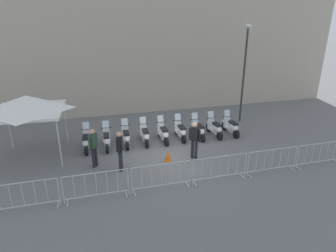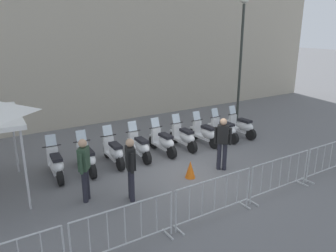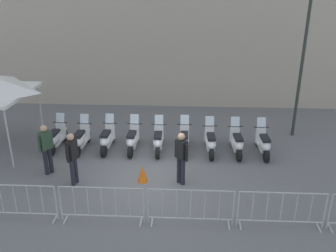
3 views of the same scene
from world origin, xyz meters
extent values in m
plane|color=slate|center=(0.00, 0.00, 0.00)|extent=(120.00, 120.00, 0.00)
cylinder|color=black|center=(-3.89, 2.44, 0.24)|extent=(0.15, 0.48, 0.48)
cylinder|color=black|center=(-3.91, 1.21, 0.24)|extent=(0.15, 0.48, 0.48)
cube|color=white|center=(-3.90, 1.83, 0.28)|extent=(0.30, 0.87, 0.10)
ellipsoid|color=white|center=(-3.91, 1.55, 0.52)|extent=(0.38, 0.85, 0.40)
cube|color=black|center=(-3.91, 1.58, 0.74)|extent=(0.29, 0.61, 0.10)
cube|color=white|center=(-3.89, 2.26, 0.55)|extent=(0.34, 0.15, 0.60)
cylinder|color=black|center=(-3.89, 2.26, 0.88)|extent=(0.56, 0.05, 0.04)
cube|color=silver|center=(-3.89, 2.31, 1.06)|extent=(0.32, 0.15, 0.35)
cube|color=white|center=(-3.89, 2.44, 0.51)|extent=(0.21, 0.32, 0.06)
cylinder|color=black|center=(-2.94, 2.43, 0.24)|extent=(0.14, 0.48, 0.48)
cylinder|color=black|center=(-2.95, 1.19, 0.24)|extent=(0.14, 0.48, 0.48)
cube|color=white|center=(-2.95, 1.81, 0.28)|extent=(0.29, 0.87, 0.10)
ellipsoid|color=white|center=(-2.95, 1.53, 0.52)|extent=(0.37, 0.84, 0.40)
cube|color=black|center=(-2.95, 1.57, 0.74)|extent=(0.28, 0.60, 0.10)
cube|color=white|center=(-2.94, 2.25, 0.55)|extent=(0.34, 0.14, 0.60)
cylinder|color=black|center=(-2.94, 2.25, 0.88)|extent=(0.56, 0.04, 0.04)
cube|color=silver|center=(-2.94, 2.30, 1.06)|extent=(0.32, 0.14, 0.35)
cube|color=white|center=(-2.94, 2.43, 0.51)|extent=(0.20, 0.32, 0.06)
cylinder|color=black|center=(-2.00, 2.56, 0.24)|extent=(0.14, 0.48, 0.48)
cylinder|color=black|center=(-2.00, 1.32, 0.24)|extent=(0.14, 0.48, 0.48)
cube|color=white|center=(-2.00, 1.94, 0.28)|extent=(0.28, 0.87, 0.10)
ellipsoid|color=white|center=(-2.00, 1.66, 0.52)|extent=(0.36, 0.84, 0.40)
cube|color=black|center=(-2.00, 1.69, 0.74)|extent=(0.28, 0.60, 0.10)
cube|color=white|center=(-2.00, 2.37, 0.55)|extent=(0.34, 0.14, 0.60)
cylinder|color=black|center=(-2.00, 2.37, 0.88)|extent=(0.56, 0.04, 0.04)
cube|color=silver|center=(-2.00, 2.42, 1.06)|extent=(0.32, 0.14, 0.35)
cube|color=white|center=(-2.00, 2.56, 0.51)|extent=(0.20, 0.32, 0.06)
cylinder|color=black|center=(-1.06, 2.59, 0.24)|extent=(0.15, 0.48, 0.48)
cylinder|color=black|center=(-1.03, 1.35, 0.24)|extent=(0.15, 0.48, 0.48)
cube|color=white|center=(-1.04, 1.97, 0.28)|extent=(0.30, 0.87, 0.10)
ellipsoid|color=white|center=(-1.04, 1.69, 0.52)|extent=(0.37, 0.85, 0.40)
cube|color=black|center=(-1.04, 1.72, 0.74)|extent=(0.29, 0.60, 0.10)
cube|color=white|center=(-1.05, 2.40, 0.55)|extent=(0.34, 0.15, 0.60)
cylinder|color=black|center=(-1.05, 2.40, 0.88)|extent=(0.56, 0.05, 0.04)
cube|color=silver|center=(-1.05, 2.45, 1.06)|extent=(0.32, 0.15, 0.35)
cube|color=white|center=(-1.06, 2.59, 0.51)|extent=(0.21, 0.32, 0.06)
cylinder|color=black|center=(-0.13, 2.61, 0.24)|extent=(0.17, 0.49, 0.48)
cylinder|color=black|center=(-0.05, 1.37, 0.24)|extent=(0.17, 0.49, 0.48)
cube|color=white|center=(-0.09, 1.99, 0.28)|extent=(0.34, 0.88, 0.10)
ellipsoid|color=white|center=(-0.07, 1.71, 0.52)|extent=(0.41, 0.86, 0.40)
cube|color=black|center=(-0.07, 1.74, 0.74)|extent=(0.32, 0.62, 0.10)
cube|color=white|center=(-0.12, 2.43, 0.55)|extent=(0.35, 0.16, 0.60)
cylinder|color=black|center=(-0.12, 2.43, 0.88)|extent=(0.56, 0.07, 0.04)
cube|color=silver|center=(-0.12, 2.47, 1.06)|extent=(0.33, 0.16, 0.35)
cube|color=white|center=(-0.13, 2.61, 0.51)|extent=(0.22, 0.33, 0.06)
cylinder|color=black|center=(0.84, 2.71, 0.24)|extent=(0.16, 0.48, 0.48)
cylinder|color=black|center=(0.88, 1.47, 0.24)|extent=(0.16, 0.48, 0.48)
cube|color=white|center=(0.86, 2.09, 0.28)|extent=(0.31, 0.88, 0.10)
ellipsoid|color=white|center=(0.87, 1.81, 0.52)|extent=(0.39, 0.85, 0.40)
cube|color=black|center=(0.87, 1.84, 0.74)|extent=(0.30, 0.61, 0.10)
cube|color=white|center=(0.84, 2.52, 0.55)|extent=(0.35, 0.15, 0.60)
cylinder|color=black|center=(0.84, 2.52, 0.88)|extent=(0.56, 0.06, 0.04)
cube|color=silver|center=(0.84, 2.57, 1.06)|extent=(0.33, 0.15, 0.35)
cube|color=white|center=(0.84, 2.71, 0.51)|extent=(0.21, 0.33, 0.06)
cylinder|color=black|center=(1.76, 2.66, 0.24)|extent=(0.18, 0.49, 0.48)
cylinder|color=black|center=(1.87, 1.42, 0.24)|extent=(0.18, 0.49, 0.48)
cube|color=white|center=(1.82, 2.04, 0.28)|extent=(0.35, 0.89, 0.10)
ellipsoid|color=white|center=(1.84, 1.76, 0.52)|extent=(0.43, 0.87, 0.40)
cube|color=black|center=(1.84, 1.80, 0.74)|extent=(0.33, 0.62, 0.10)
cube|color=white|center=(1.78, 2.47, 0.55)|extent=(0.35, 0.17, 0.60)
cylinder|color=black|center=(1.78, 2.47, 0.88)|extent=(0.56, 0.08, 0.04)
cube|color=silver|center=(1.78, 2.52, 1.06)|extent=(0.33, 0.17, 0.35)
cube|color=white|center=(1.76, 2.66, 0.51)|extent=(0.23, 0.34, 0.06)
cylinder|color=black|center=(2.70, 2.69, 0.24)|extent=(0.19, 0.49, 0.48)
cylinder|color=black|center=(2.84, 1.46, 0.24)|extent=(0.19, 0.49, 0.48)
cube|color=white|center=(2.77, 2.08, 0.28)|extent=(0.37, 0.89, 0.10)
ellipsoid|color=white|center=(2.80, 1.80, 0.52)|extent=(0.45, 0.87, 0.40)
cube|color=black|center=(2.80, 1.83, 0.74)|extent=(0.34, 0.63, 0.10)
cube|color=white|center=(2.72, 2.51, 0.55)|extent=(0.35, 0.18, 0.60)
cylinder|color=black|center=(2.72, 2.51, 0.88)|extent=(0.56, 0.10, 0.04)
cube|color=silver|center=(2.72, 2.56, 1.06)|extent=(0.33, 0.17, 0.35)
cube|color=white|center=(2.70, 2.69, 0.51)|extent=(0.23, 0.34, 0.06)
cylinder|color=black|center=(3.67, 2.72, 0.24)|extent=(0.18, 0.49, 0.48)
cylinder|color=black|center=(3.78, 1.48, 0.24)|extent=(0.18, 0.49, 0.48)
cube|color=white|center=(3.72, 2.10, 0.28)|extent=(0.36, 0.89, 0.10)
ellipsoid|color=white|center=(3.75, 1.82, 0.52)|extent=(0.44, 0.87, 0.40)
cube|color=black|center=(3.75, 1.85, 0.74)|extent=(0.33, 0.62, 0.10)
cube|color=white|center=(3.68, 2.53, 0.55)|extent=(0.35, 0.17, 0.60)
cylinder|color=black|center=(3.68, 2.53, 0.88)|extent=(0.56, 0.09, 0.04)
cube|color=silver|center=(3.68, 2.58, 1.06)|extent=(0.33, 0.17, 0.35)
cube|color=white|center=(3.67, 2.72, 0.51)|extent=(0.23, 0.34, 0.06)
cylinder|color=#B2B5B7|center=(-4.63, -2.56, 0.53)|extent=(0.04, 0.04, 1.05)
cube|color=#B2B5B7|center=(-2.38, -2.46, 0.02)|extent=(0.06, 0.44, 0.04)
cylinder|color=#B2B5B7|center=(-4.51, -2.55, 0.53)|extent=(0.04, 0.04, 1.05)
cylinder|color=#B2B5B7|center=(-2.29, -2.45, 0.53)|extent=(0.04, 0.04, 1.05)
cylinder|color=#B2B5B7|center=(-3.40, -2.50, 1.05)|extent=(2.22, 0.14, 0.04)
cylinder|color=#B2B5B7|center=(-3.40, -2.50, 0.18)|extent=(2.22, 0.14, 0.04)
cylinder|color=#B2B5B7|center=(-4.14, -2.54, 0.61)|extent=(0.02, 0.02, 0.87)
cylinder|color=#B2B5B7|center=(-3.77, -2.52, 0.61)|extent=(0.02, 0.02, 0.87)
cylinder|color=#B2B5B7|center=(-3.40, -2.50, 0.61)|extent=(0.02, 0.02, 0.87)
cylinder|color=#B2B5B7|center=(-3.03, -2.49, 0.61)|extent=(0.02, 0.02, 0.87)
cylinder|color=#B2B5B7|center=(-2.66, -2.47, 0.61)|extent=(0.02, 0.02, 0.87)
cube|color=#B2B5B7|center=(-2.08, -2.44, 0.02)|extent=(0.06, 0.44, 0.04)
cube|color=#B2B5B7|center=(-0.04, -2.35, 0.02)|extent=(0.06, 0.44, 0.04)
cylinder|color=#B2B5B7|center=(-2.17, -2.45, 0.53)|extent=(0.04, 0.04, 1.05)
cylinder|color=#B2B5B7|center=(0.05, -2.35, 0.53)|extent=(0.04, 0.04, 1.05)
cylinder|color=#B2B5B7|center=(-1.06, -2.40, 1.05)|extent=(2.22, 0.14, 0.04)
cylinder|color=#B2B5B7|center=(-1.06, -2.40, 0.18)|extent=(2.22, 0.14, 0.04)
cylinder|color=#B2B5B7|center=(-1.80, -2.43, 0.61)|extent=(0.02, 0.02, 0.87)
cylinder|color=#B2B5B7|center=(-1.43, -2.41, 0.61)|extent=(0.02, 0.02, 0.87)
cylinder|color=#B2B5B7|center=(-1.06, -2.40, 0.61)|extent=(0.02, 0.02, 0.87)
cylinder|color=#B2B5B7|center=(-0.69, -2.38, 0.61)|extent=(0.02, 0.02, 0.87)
cylinder|color=#B2B5B7|center=(-0.32, -2.36, 0.61)|extent=(0.02, 0.02, 0.87)
cube|color=#B2B5B7|center=(0.26, -2.34, 0.02)|extent=(0.06, 0.44, 0.04)
cube|color=#B2B5B7|center=(2.30, -2.25, 0.02)|extent=(0.06, 0.44, 0.04)
cylinder|color=#B2B5B7|center=(0.17, -2.34, 0.53)|extent=(0.04, 0.04, 1.05)
cylinder|color=#B2B5B7|center=(2.38, -2.24, 0.53)|extent=(0.04, 0.04, 1.05)
cylinder|color=#B2B5B7|center=(1.28, -2.29, 1.05)|extent=(2.22, 0.14, 0.04)
cylinder|color=#B2B5B7|center=(1.28, -2.29, 0.18)|extent=(2.22, 0.14, 0.04)
cylinder|color=#B2B5B7|center=(0.54, -2.33, 0.61)|extent=(0.02, 0.02, 0.87)
cylinder|color=#B2B5B7|center=(0.91, -2.31, 0.61)|extent=(0.02, 0.02, 0.87)
cylinder|color=#B2B5B7|center=(1.28, -2.29, 0.61)|extent=(0.02, 0.02, 0.87)
cylinder|color=#B2B5B7|center=(1.65, -2.27, 0.61)|extent=(0.02, 0.02, 0.87)
cylinder|color=#B2B5B7|center=(2.01, -2.26, 0.61)|extent=(0.02, 0.02, 0.87)
cube|color=#B2B5B7|center=(2.59, -2.23, 0.02)|extent=(0.06, 0.44, 0.04)
cylinder|color=#B2B5B7|center=(2.50, -2.24, 0.53)|extent=(0.04, 0.04, 1.05)
cylinder|color=#B2B5B7|center=(3.61, -2.19, 1.05)|extent=(2.22, 0.14, 0.04)
cylinder|color=#B2B5B7|center=(3.61, -2.19, 0.18)|extent=(2.22, 0.14, 0.04)
cylinder|color=#B2B5B7|center=(2.87, -2.22, 0.61)|extent=(0.02, 0.02, 0.87)
cylinder|color=#B2B5B7|center=(3.24, -2.20, 0.61)|extent=(0.02, 0.02, 0.87)
cylinder|color=#B2B5B7|center=(3.61, -2.19, 0.61)|extent=(0.02, 0.02, 0.87)
cylinder|color=#2D332D|center=(5.19, 3.95, 2.73)|extent=(0.12, 0.12, 5.47)
ellipsoid|color=silver|center=(5.19, 3.95, 5.59)|extent=(0.36, 0.36, 0.20)
cylinder|color=#23232D|center=(-2.42, -0.50, 0.45)|extent=(0.14, 0.14, 0.90)
cylinder|color=#23232D|center=(-2.46, -0.68, 0.45)|extent=(0.14, 0.14, 0.90)
cube|color=black|center=(-2.44, -0.59, 1.20)|extent=(0.30, 0.40, 0.60)
sphere|color=tan|center=(-2.44, -0.59, 1.62)|extent=(0.22, 0.22, 0.22)
cylinder|color=black|center=(-2.38, -0.37, 1.15)|extent=(0.09, 0.09, 0.55)
cylinder|color=black|center=(-2.49, -0.81, 1.15)|extent=(0.09, 0.09, 0.55)
cylinder|color=#23232D|center=(0.82, -0.18, 0.45)|extent=(0.14, 0.14, 0.90)
cylinder|color=#23232D|center=(0.96, -0.30, 0.45)|extent=(0.14, 0.14, 0.90)
cube|color=black|center=(0.89, -0.24, 1.20)|extent=(0.41, 0.41, 0.60)
sphere|color=tan|center=(0.89, -0.24, 1.62)|extent=(0.22, 0.22, 0.22)
cylinder|color=black|center=(0.72, -0.08, 1.15)|extent=(0.09, 0.09, 0.55)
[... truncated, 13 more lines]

